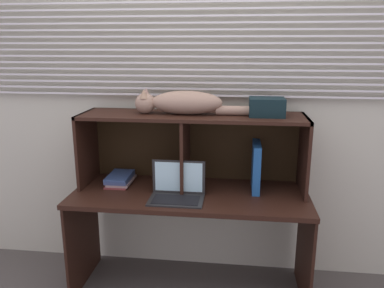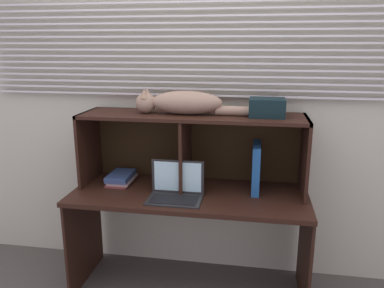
{
  "view_description": "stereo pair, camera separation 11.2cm",
  "coord_description": "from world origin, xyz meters",
  "px_view_note": "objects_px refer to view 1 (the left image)",
  "views": [
    {
      "loc": [
        0.3,
        -2.13,
        1.65
      ],
      "look_at": [
        0.0,
        0.31,
        1.01
      ],
      "focal_mm": 36.0,
      "sensor_mm": 36.0,
      "label": 1
    },
    {
      "loc": [
        0.41,
        -2.12,
        1.65
      ],
      "look_at": [
        0.0,
        0.31,
        1.01
      ],
      "focal_mm": 36.0,
      "sensor_mm": 36.0,
      "label": 2
    }
  ],
  "objects_px": {
    "cat": "(182,103)",
    "laptop": "(177,191)",
    "binder_upright": "(256,167)",
    "book_stack": "(120,179)",
    "storage_box": "(267,107)"
  },
  "relations": [
    {
      "from": "laptop",
      "to": "binder_upright",
      "type": "height_order",
      "value": "binder_upright"
    },
    {
      "from": "cat",
      "to": "binder_upright",
      "type": "xyz_separation_m",
      "value": [
        0.49,
        -0.0,
        -0.41
      ]
    },
    {
      "from": "cat",
      "to": "storage_box",
      "type": "relative_size",
      "value": 3.64
    },
    {
      "from": "binder_upright",
      "to": "storage_box",
      "type": "xyz_separation_m",
      "value": [
        0.05,
        0.0,
        0.4
      ]
    },
    {
      "from": "cat",
      "to": "laptop",
      "type": "xyz_separation_m",
      "value": [
        -0.0,
        -0.22,
        -0.52
      ]
    },
    {
      "from": "book_stack",
      "to": "storage_box",
      "type": "height_order",
      "value": "storage_box"
    },
    {
      "from": "cat",
      "to": "laptop",
      "type": "bearing_deg",
      "value": -91.23
    },
    {
      "from": "book_stack",
      "to": "laptop",
      "type": "bearing_deg",
      "value": -26.24
    },
    {
      "from": "cat",
      "to": "storage_box",
      "type": "distance_m",
      "value": 0.54
    },
    {
      "from": "binder_upright",
      "to": "storage_box",
      "type": "relative_size",
      "value": 1.43
    },
    {
      "from": "cat",
      "to": "laptop",
      "type": "distance_m",
      "value": 0.56
    },
    {
      "from": "laptop",
      "to": "cat",
      "type": "bearing_deg",
      "value": 88.77
    },
    {
      "from": "laptop",
      "to": "book_stack",
      "type": "height_order",
      "value": "laptop"
    },
    {
      "from": "cat",
      "to": "binder_upright",
      "type": "bearing_deg",
      "value": -0.0
    },
    {
      "from": "binder_upright",
      "to": "book_stack",
      "type": "height_order",
      "value": "binder_upright"
    }
  ]
}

